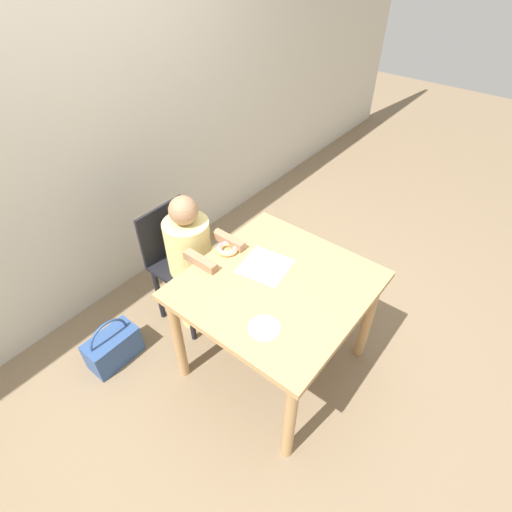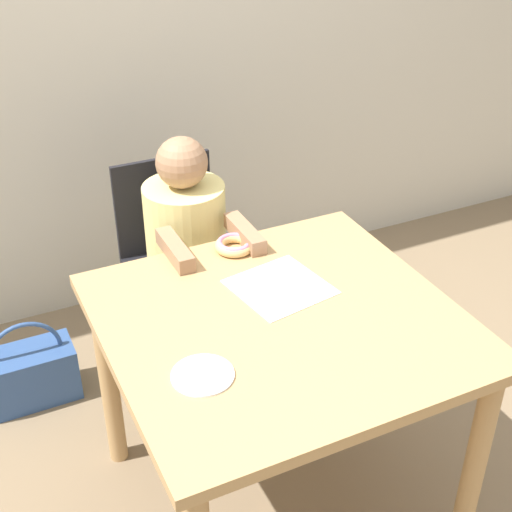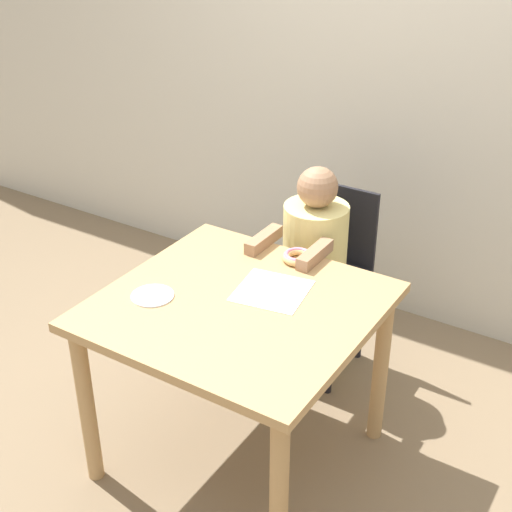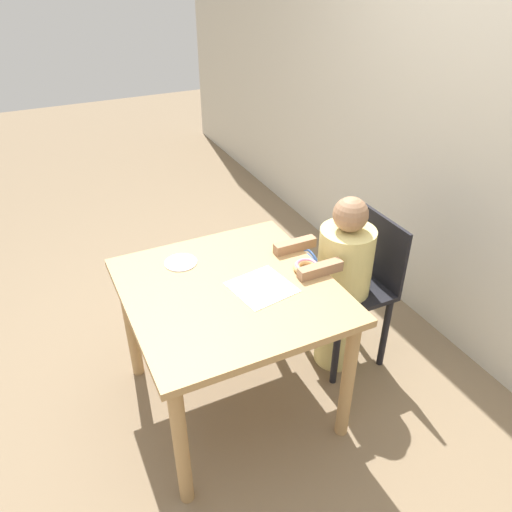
% 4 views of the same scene
% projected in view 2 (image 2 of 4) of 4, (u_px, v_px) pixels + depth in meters
% --- Properties ---
extents(ground_plane, '(12.00, 12.00, 0.00)m').
position_uv_depth(ground_plane, '(277.00, 497.00, 2.28)').
color(ground_plane, '#7A664C').
extents(wall_back, '(8.00, 0.05, 2.50)m').
position_uv_depth(wall_back, '(118.00, 8.00, 2.67)').
color(wall_back, beige).
rests_on(wall_back, ground_plane).
extents(dining_table, '(0.93, 0.90, 0.72)m').
position_uv_depth(dining_table, '(280.00, 348.00, 1.96)').
color(dining_table, tan).
rests_on(dining_table, ground_plane).
extents(chair, '(0.36, 0.38, 0.84)m').
position_uv_depth(chair, '(179.00, 269.00, 2.60)').
color(chair, black).
rests_on(chair, ground_plane).
extents(child_figure, '(0.28, 0.47, 1.00)m').
position_uv_depth(child_figure, '(189.00, 274.00, 2.50)').
color(child_figure, '#E0D17F').
rests_on(child_figure, ground_plane).
extents(donut, '(0.12, 0.12, 0.03)m').
position_uv_depth(donut, '(234.00, 245.00, 2.20)').
color(donut, '#DBB270').
rests_on(donut, dining_table).
extents(napkin, '(0.28, 0.28, 0.00)m').
position_uv_depth(napkin, '(280.00, 287.00, 2.03)').
color(napkin, white).
rests_on(napkin, dining_table).
extents(handbag, '(0.33, 0.17, 0.34)m').
position_uv_depth(handbag, '(31.00, 373.00, 2.62)').
color(handbag, '#2D4C84').
rests_on(handbag, ground_plane).
extents(plate, '(0.15, 0.15, 0.01)m').
position_uv_depth(plate, '(203.00, 375.00, 1.70)').
color(plate, white).
rests_on(plate, dining_table).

